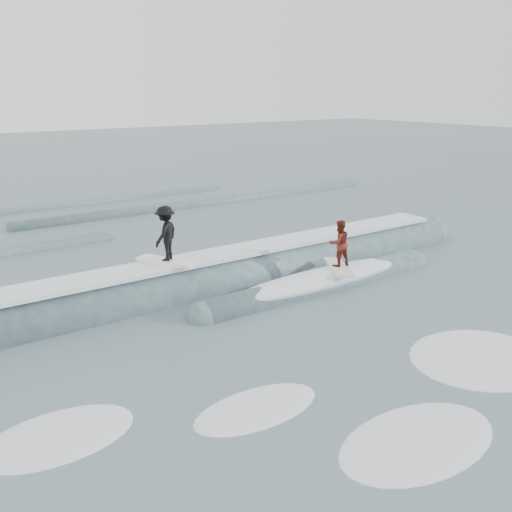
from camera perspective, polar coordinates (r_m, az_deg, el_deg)
ground at (r=15.11m, az=11.45°, el=-8.45°), size 160.00×160.00×0.00m
breaking_wave at (r=19.25m, az=-0.37°, el=-2.42°), size 21.72×3.81×2.06m
surfer_black at (r=17.53m, az=-9.02°, el=2.03°), size 1.40×2.03×1.79m
surfer_red at (r=18.89m, az=8.30°, el=0.94°), size 1.46×2.01×1.64m
whitewater at (r=12.85m, az=12.11°, el=-13.20°), size 12.70×5.93×0.10m
far_swells at (r=28.79m, az=-17.89°, el=3.07°), size 40.75×8.65×0.80m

